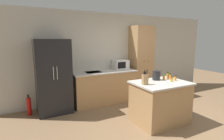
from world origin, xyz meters
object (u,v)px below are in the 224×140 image
spice_bottle_orange_cap (164,77)px  fire_extinguisher (29,106)px  knife_block (145,79)px  kettle (156,75)px  spice_bottle_short_red (175,78)px  microwave (120,64)px  spice_bottle_pale_salt (170,77)px  spice_bottle_amber_oil (172,80)px  pantry_cabinet (141,62)px  refrigerator (53,76)px  spice_bottle_green_herb (168,76)px  spice_bottle_tall_dark (169,76)px

spice_bottle_orange_cap → fire_extinguisher: 3.29m
knife_block → kettle: size_ratio=1.30×
spice_bottle_short_red → kettle: bearing=143.1°
fire_extinguisher → microwave: bearing=2.7°
spice_bottle_pale_salt → spice_bottle_amber_oil: bearing=-124.3°
pantry_cabinet → spice_bottle_pale_salt: (-0.41, -1.68, -0.14)m
pantry_cabinet → kettle: pantry_cabinet is taller
refrigerator → spice_bottle_short_red: 2.92m
refrigerator → spice_bottle_amber_oil: (2.23, -1.73, 0.04)m
spice_bottle_short_red → microwave: bearing=100.7°
spice_bottle_green_herb → spice_bottle_orange_cap: size_ratio=1.52×
pantry_cabinet → knife_block: (-1.19, -1.77, -0.10)m
refrigerator → microwave: bearing=4.6°
pantry_cabinet → refrigerator: bearing=-177.8°
spice_bottle_amber_oil → kettle: kettle is taller
pantry_cabinet → fire_extinguisher: 3.46m
spice_bottle_green_herb → spice_bottle_amber_oil: bearing=-111.7°
spice_bottle_pale_salt → fire_extinguisher: spice_bottle_pale_salt is taller
spice_bottle_green_herb → microwave: bearing=99.9°
pantry_cabinet → spice_bottle_pale_salt: bearing=-103.8°
spice_bottle_amber_oil → fire_extinguisher: 3.41m
spice_bottle_amber_oil → kettle: 0.34m
knife_block → spice_bottle_amber_oil: knife_block is taller
kettle → refrigerator: bearing=144.7°
knife_block → spice_bottle_short_red: 0.82m
spice_bottle_pale_salt → kettle: size_ratio=0.62×
spice_bottle_amber_oil → spice_bottle_tall_dark: bearing=57.1°
spice_bottle_tall_dark → spice_bottle_orange_cap: spice_bottle_tall_dark is taller
kettle → spice_bottle_pale_salt: bearing=-23.2°
refrigerator → spice_bottle_orange_cap: refrigerator is taller
microwave → fire_extinguisher: (-2.61, -0.12, -0.84)m
spice_bottle_tall_dark → spice_bottle_green_herb: (-0.08, -0.04, 0.03)m
spice_bottle_tall_dark → knife_block: bearing=-167.4°
refrigerator → spice_bottle_amber_oil: size_ratio=18.83×
spice_bottle_pale_salt → microwave: bearing=100.3°
refrigerator → spice_bottle_tall_dark: refrigerator is taller
knife_block → refrigerator: bearing=133.1°
spice_bottle_short_red → spice_bottle_amber_oil: bearing=-167.6°
knife_block → spice_bottle_pale_salt: (0.78, 0.09, -0.04)m
refrigerator → fire_extinguisher: refrigerator is taller
spice_bottle_short_red → refrigerator: bearing=144.5°
pantry_cabinet → spice_bottle_orange_cap: (-0.53, -1.61, -0.16)m
spice_bottle_tall_dark → spice_bottle_pale_salt: size_ratio=0.79×
spice_bottle_pale_salt → spice_bottle_orange_cap: 0.14m
spice_bottle_short_red → fire_extinguisher: 3.52m
knife_block → spice_bottle_pale_salt: 0.79m
refrigerator → spice_bottle_pale_salt: 2.82m
spice_bottle_green_herb → fire_extinguisher: (-2.91, 1.56, -0.76)m
spice_bottle_amber_oil → fire_extinguisher: spice_bottle_amber_oil is taller
spice_bottle_short_red → spice_bottle_pale_salt: (-0.04, 0.12, 0.01)m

